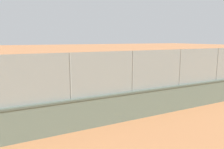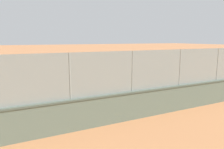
{
  "view_description": "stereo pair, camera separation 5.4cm",
  "coord_description": "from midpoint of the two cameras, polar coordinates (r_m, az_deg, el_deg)",
  "views": [
    {
      "loc": [
        7.24,
        19.68,
        3.9
      ],
      "look_at": [
        0.78,
        6.63,
        1.43
      ],
      "focal_mm": 33.66,
      "sensor_mm": 36.0,
      "label": 1
    },
    {
      "loc": [
        7.19,
        19.7,
        3.9
      ],
      "look_at": [
        0.78,
        6.63,
        1.43
      ],
      "focal_mm": 33.66,
      "sensor_mm": 36.0,
      "label": 2
    }
  ],
  "objects": [
    {
      "name": "ground_plane",
      "position": [
        21.33,
        -6.11,
        -0.95
      ],
      "size": [
        260.0,
        260.0,
        0.0
      ],
      "primitive_type": "plane",
      "color": "#B27247"
    },
    {
      "name": "fence_panel_on_wall",
      "position": [
        10.01,
        5.45,
        0.88
      ],
      "size": [
        24.22,
        0.35,
        1.95
      ],
      "color": "gray",
      "rests_on": "perimeter_wall"
    },
    {
      "name": "player_crossing_court",
      "position": [
        14.46,
        -5.87,
        -2.4
      ],
      "size": [
        0.7,
        1.03,
        1.53
      ],
      "color": "#B2B2B2",
      "rests_on": "ground_plane"
    },
    {
      "name": "perimeter_wall",
      "position": [
        10.4,
        5.3,
        -8.27
      ],
      "size": [
        24.65,
        0.64,
        1.41
      ],
      "color": "slate",
      "rests_on": "ground_plane"
    },
    {
      "name": "player_at_service_line",
      "position": [
        21.42,
        -1.2,
        1.93
      ],
      "size": [
        1.29,
        0.81,
        1.73
      ],
      "color": "#B2B2B2",
      "rests_on": "ground_plane"
    },
    {
      "name": "sports_ball",
      "position": [
        21.02,
        0.03,
        2.77
      ],
      "size": [
        0.13,
        0.13,
        0.13
      ],
      "primitive_type": "sphere",
      "color": "orange"
    }
  ]
}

